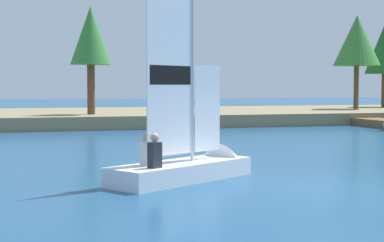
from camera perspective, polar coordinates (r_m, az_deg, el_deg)
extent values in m
plane|color=navy|center=(13.95, 13.48, -6.25)|extent=(200.00, 200.00, 0.00)
cube|color=#897A56|center=(39.22, -6.30, 0.42)|extent=(80.00, 14.14, 0.72)
cylinder|color=brown|center=(34.66, -9.44, 2.94)|extent=(0.43, 0.43, 2.80)
cone|color=#387F33|center=(34.78, -9.49, 7.93)|extent=(2.29, 2.29, 3.26)
cylinder|color=brown|center=(44.13, 15.14, 3.07)|extent=(0.35, 0.35, 3.03)
cone|color=#387F33|center=(44.25, 15.21, 7.31)|extent=(3.24, 3.24, 3.51)
cylinder|color=brown|center=(48.82, 17.58, 2.76)|extent=(0.42, 0.42, 2.55)
cube|color=brown|center=(35.86, 17.34, -0.19)|extent=(1.77, 4.49, 0.44)
cube|color=white|center=(14.79, -1.02, -4.74)|extent=(4.06, 3.18, 0.45)
cone|color=white|center=(16.31, 3.76, -4.00)|extent=(1.44, 1.48, 1.12)
cylinder|color=#B7B7BC|center=(14.95, 0.01, 4.92)|extent=(0.08, 0.08, 4.53)
cube|color=white|center=(14.38, -2.04, 4.40)|extent=(1.33, 0.84, 3.74)
cube|color=black|center=(14.38, -2.04, 4.33)|extent=(1.20, 0.77, 0.45)
cube|color=white|center=(15.39, 1.45, 1.21)|extent=(0.83, 0.53, 2.17)
cylinder|color=#B7B7BC|center=(14.47, -2.02, -3.14)|extent=(1.34, 0.87, 0.06)
cube|color=#26262D|center=(13.70, -3.52, -3.21)|extent=(0.34, 0.32, 0.58)
sphere|color=tan|center=(13.66, -3.52, -1.55)|extent=(0.20, 0.20, 0.20)
cube|color=silver|center=(14.29, -4.27, -3.05)|extent=(0.34, 0.32, 0.53)
sphere|color=tan|center=(14.25, -4.27, -1.55)|extent=(0.20, 0.20, 0.20)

